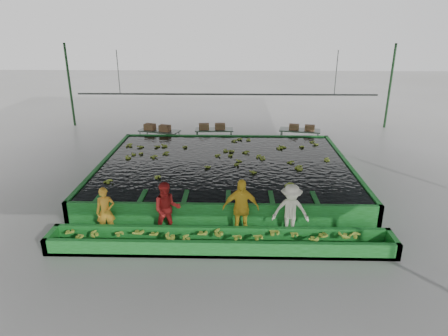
{
  "coord_description": "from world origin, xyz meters",
  "views": [
    {
      "loc": [
        0.36,
        -13.64,
        6.27
      ],
      "look_at": [
        0.0,
        0.5,
        1.0
      ],
      "focal_mm": 32.0,
      "sensor_mm": 36.0,
      "label": 1
    }
  ],
  "objects_px": {
    "packing_table_mid": "(214,137)",
    "worker_d": "(291,211)",
    "box_stack_mid": "(212,129)",
    "worker_c": "(241,208)",
    "packing_table_left": "(160,139)",
    "box_stack_right": "(302,130)",
    "sorting_trough": "(220,242)",
    "worker_a": "(106,212)",
    "box_stack_left": "(157,130)",
    "flotation_tank": "(225,172)",
    "packing_table_right": "(299,138)",
    "worker_b": "(167,209)"
  },
  "relations": [
    {
      "from": "packing_table_mid",
      "to": "packing_table_right",
      "type": "relative_size",
      "value": 0.96
    },
    {
      "from": "worker_d",
      "to": "box_stack_right",
      "type": "height_order",
      "value": "worker_d"
    },
    {
      "from": "box_stack_left",
      "to": "flotation_tank",
      "type": "bearing_deg",
      "value": -52.42
    },
    {
      "from": "sorting_trough",
      "to": "worker_a",
      "type": "height_order",
      "value": "worker_a"
    },
    {
      "from": "worker_d",
      "to": "box_stack_mid",
      "type": "height_order",
      "value": "worker_d"
    },
    {
      "from": "packing_table_left",
      "to": "box_stack_right",
      "type": "relative_size",
      "value": 1.6
    },
    {
      "from": "worker_d",
      "to": "packing_table_left",
      "type": "relative_size",
      "value": 0.83
    },
    {
      "from": "packing_table_left",
      "to": "packing_table_mid",
      "type": "xyz_separation_m",
      "value": [
        2.8,
        0.45,
        -0.02
      ]
    },
    {
      "from": "packing_table_mid",
      "to": "box_stack_mid",
      "type": "xyz_separation_m",
      "value": [
        -0.11,
        -0.02,
        0.45
      ]
    },
    {
      "from": "worker_b",
      "to": "packing_table_left",
      "type": "xyz_separation_m",
      "value": [
        -1.83,
        8.95,
        -0.4
      ]
    },
    {
      "from": "flotation_tank",
      "to": "packing_table_right",
      "type": "bearing_deg",
      "value": 52.68
    },
    {
      "from": "packing_table_left",
      "to": "box_stack_left",
      "type": "bearing_deg",
      "value": -169.97
    },
    {
      "from": "flotation_tank",
      "to": "packing_table_mid",
      "type": "height_order",
      "value": "same"
    },
    {
      "from": "packing_table_right",
      "to": "box_stack_mid",
      "type": "relative_size",
      "value": 1.52
    },
    {
      "from": "packing_table_right",
      "to": "box_stack_right",
      "type": "height_order",
      "value": "box_stack_right"
    },
    {
      "from": "worker_b",
      "to": "packing_table_right",
      "type": "relative_size",
      "value": 0.84
    },
    {
      "from": "worker_c",
      "to": "packing_table_left",
      "type": "distance_m",
      "value": 9.84
    },
    {
      "from": "worker_a",
      "to": "box_stack_right",
      "type": "height_order",
      "value": "worker_a"
    },
    {
      "from": "flotation_tank",
      "to": "worker_d",
      "type": "relative_size",
      "value": 5.8
    },
    {
      "from": "worker_c",
      "to": "worker_d",
      "type": "distance_m",
      "value": 1.51
    },
    {
      "from": "worker_d",
      "to": "packing_table_left",
      "type": "distance_m",
      "value": 10.55
    },
    {
      "from": "worker_d",
      "to": "box_stack_left",
      "type": "bearing_deg",
      "value": 126.18
    },
    {
      "from": "sorting_trough",
      "to": "worker_b",
      "type": "relative_size",
      "value": 5.74
    },
    {
      "from": "box_stack_right",
      "to": "sorting_trough",
      "type": "bearing_deg",
      "value": -111.14
    },
    {
      "from": "sorting_trough",
      "to": "worker_a",
      "type": "distance_m",
      "value": 3.66
    },
    {
      "from": "box_stack_left",
      "to": "box_stack_right",
      "type": "distance_m",
      "value": 7.42
    },
    {
      "from": "box_stack_mid",
      "to": "worker_c",
      "type": "bearing_deg",
      "value": -81.7
    },
    {
      "from": "worker_d",
      "to": "packing_table_left",
      "type": "height_order",
      "value": "worker_d"
    },
    {
      "from": "worker_a",
      "to": "sorting_trough",
      "type": "bearing_deg",
      "value": -30.56
    },
    {
      "from": "sorting_trough",
      "to": "box_stack_mid",
      "type": "bearing_deg",
      "value": 94.39
    },
    {
      "from": "box_stack_mid",
      "to": "box_stack_right",
      "type": "xyz_separation_m",
      "value": [
        4.63,
        -0.22,
        0.04
      ]
    },
    {
      "from": "sorting_trough",
      "to": "worker_c",
      "type": "xyz_separation_m",
      "value": [
        0.59,
        0.8,
        0.69
      ]
    },
    {
      "from": "worker_a",
      "to": "worker_d",
      "type": "bearing_deg",
      "value": -17.81
    },
    {
      "from": "worker_a",
      "to": "box_stack_mid",
      "type": "height_order",
      "value": "worker_a"
    },
    {
      "from": "worker_d",
      "to": "worker_c",
      "type": "bearing_deg",
      "value": -176.17
    },
    {
      "from": "packing_table_mid",
      "to": "worker_d",
      "type": "bearing_deg",
      "value": -73.6
    },
    {
      "from": "flotation_tank",
      "to": "worker_d",
      "type": "xyz_separation_m",
      "value": [
        2.09,
        -4.3,
        0.41
      ]
    },
    {
      "from": "box_stack_mid",
      "to": "packing_table_left",
      "type": "bearing_deg",
      "value": -170.92
    },
    {
      "from": "worker_a",
      "to": "worker_c",
      "type": "height_order",
      "value": "worker_c"
    },
    {
      "from": "box_stack_left",
      "to": "packing_table_left",
      "type": "bearing_deg",
      "value": 10.03
    },
    {
      "from": "sorting_trough",
      "to": "worker_d",
      "type": "relative_size",
      "value": 5.8
    },
    {
      "from": "flotation_tank",
      "to": "worker_b",
      "type": "xyz_separation_m",
      "value": [
        -1.65,
        -4.3,
        0.42
      ]
    },
    {
      "from": "packing_table_left",
      "to": "packing_table_right",
      "type": "relative_size",
      "value": 1.0
    },
    {
      "from": "sorting_trough",
      "to": "packing_table_mid",
      "type": "xyz_separation_m",
      "value": [
        -0.67,
        10.2,
        0.2
      ]
    },
    {
      "from": "flotation_tank",
      "to": "sorting_trough",
      "type": "xyz_separation_m",
      "value": [
        0.0,
        -5.1,
        -0.2
      ]
    },
    {
      "from": "sorting_trough",
      "to": "box_stack_right",
      "type": "height_order",
      "value": "box_stack_right"
    },
    {
      "from": "sorting_trough",
      "to": "packing_table_right",
      "type": "relative_size",
      "value": 4.84
    },
    {
      "from": "packing_table_left",
      "to": "box_stack_left",
      "type": "relative_size",
      "value": 1.48
    },
    {
      "from": "sorting_trough",
      "to": "worker_c",
      "type": "bearing_deg",
      "value": 53.68
    },
    {
      "from": "sorting_trough",
      "to": "worker_a",
      "type": "xyz_separation_m",
      "value": [
        -3.53,
        0.8,
        0.52
      ]
    }
  ]
}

